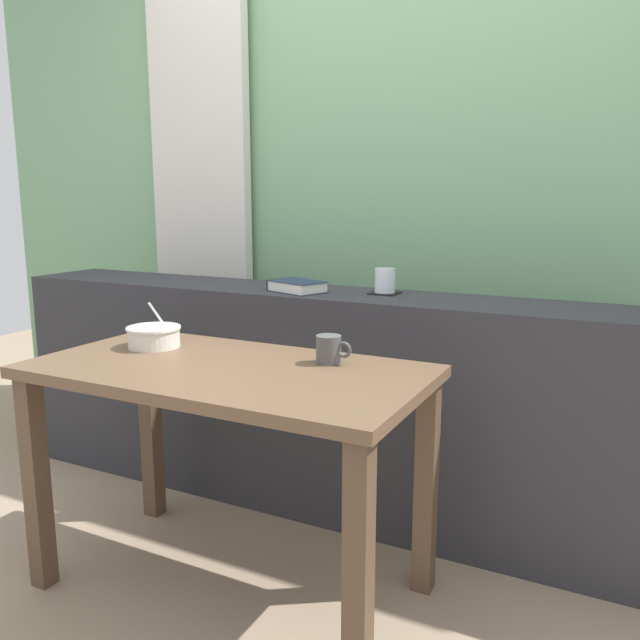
% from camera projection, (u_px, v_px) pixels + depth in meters
% --- Properties ---
extents(ground, '(8.00, 8.00, 0.00)m').
position_uv_depth(ground, '(255.00, 575.00, 2.09)').
color(ground, gray).
extents(outdoor_backdrop, '(4.80, 0.08, 2.80)m').
position_uv_depth(outdoor_backdrop, '(392.00, 154.00, 2.86)').
color(outdoor_backdrop, '#7AAD7F').
rests_on(outdoor_backdrop, ground).
extents(curtain_left_panel, '(0.56, 0.06, 2.50)m').
position_uv_depth(curtain_left_panel, '(201.00, 189.00, 3.23)').
color(curtain_left_panel, silver).
rests_on(curtain_left_panel, ground).
extents(dark_console_ledge, '(2.80, 0.37, 0.86)m').
position_uv_depth(dark_console_ledge, '(329.00, 401.00, 2.49)').
color(dark_console_ledge, '#2D2D33').
rests_on(dark_console_ledge, ground).
extents(breakfast_table, '(1.18, 0.62, 0.72)m').
position_uv_depth(breakfast_table, '(228.00, 404.00, 1.92)').
color(breakfast_table, brown).
rests_on(breakfast_table, ground).
extents(coaster_square, '(0.10, 0.10, 0.00)m').
position_uv_depth(coaster_square, '(385.00, 293.00, 2.36)').
color(coaster_square, black).
rests_on(coaster_square, dark_console_ledge).
extents(juice_glass, '(0.08, 0.08, 0.09)m').
position_uv_depth(juice_glass, '(385.00, 281.00, 2.35)').
color(juice_glass, white).
rests_on(juice_glass, coaster_square).
extents(closed_book, '(0.24, 0.20, 0.04)m').
position_uv_depth(closed_book, '(297.00, 286.00, 2.41)').
color(closed_book, '#1E2D47').
rests_on(closed_book, dark_console_ledge).
extents(soup_bowl, '(0.18, 0.18, 0.15)m').
position_uv_depth(soup_bowl, '(154.00, 337.00, 2.13)').
color(soup_bowl, silver).
rests_on(soup_bowl, breakfast_table).
extents(ceramic_mug, '(0.11, 0.08, 0.08)m').
position_uv_depth(ceramic_mug, '(329.00, 349.00, 1.92)').
color(ceramic_mug, '#4C4C4C').
rests_on(ceramic_mug, breakfast_table).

